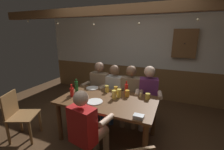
# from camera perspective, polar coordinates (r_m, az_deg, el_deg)

# --- Properties ---
(ground_plane) EXTENTS (7.12, 7.12, 0.00)m
(ground_plane) POSITION_cam_1_polar(r_m,az_deg,el_deg) (2.98, -2.91, -23.55)
(ground_plane) COLOR #4C331E
(back_wall_upper) EXTENTS (5.93, 0.12, 1.42)m
(back_wall_upper) POSITION_cam_1_polar(r_m,az_deg,el_deg) (4.52, 10.16, 11.95)
(back_wall_upper) COLOR silver
(back_wall_wainscot) EXTENTS (5.93, 0.12, 0.90)m
(back_wall_wainscot) POSITION_cam_1_polar(r_m,az_deg,el_deg) (4.74, 9.49, -2.21)
(back_wall_wainscot) COLOR brown
(back_wall_wainscot) RESTS_ON ground_plane
(ceiling_beam) EXTENTS (5.34, 0.14, 0.16)m
(ceiling_beam) POSITION_cam_1_polar(r_m,az_deg,el_deg) (2.82, 1.59, 22.97)
(ceiling_beam) COLOR brown
(dining_table) EXTENTS (1.67, 0.95, 0.76)m
(dining_table) POSITION_cam_1_polar(r_m,az_deg,el_deg) (2.74, -1.65, -10.98)
(dining_table) COLOR brown
(dining_table) RESTS_ON ground_plane
(person_0) EXTENTS (0.57, 0.52, 1.23)m
(person_0) POSITION_cam_1_polar(r_m,az_deg,el_deg) (3.55, -5.20, -4.20)
(person_0) COLOR #997F60
(person_0) RESTS_ON ground_plane
(person_1) EXTENTS (0.54, 0.55, 1.20)m
(person_1) POSITION_cam_1_polar(r_m,az_deg,el_deg) (3.39, 0.34, -5.44)
(person_1) COLOR silver
(person_1) RESTS_ON ground_plane
(person_2) EXTENTS (0.59, 0.56, 1.22)m
(person_2) POSITION_cam_1_polar(r_m,az_deg,el_deg) (3.27, 6.78, -6.16)
(person_2) COLOR #997F60
(person_2) RESTS_ON ground_plane
(person_3) EXTENTS (0.55, 0.56, 1.24)m
(person_3) POSITION_cam_1_polar(r_m,az_deg,el_deg) (3.20, 13.31, -6.80)
(person_3) COLOR #6B2D66
(person_3) RESTS_ON ground_plane
(person_4) EXTENTS (0.54, 0.57, 1.20)m
(person_4) POSITION_cam_1_polar(r_m,az_deg,el_deg) (2.22, -9.15, -18.41)
(person_4) COLOR #AD1919
(person_4) RESTS_ON ground_plane
(chair_empty_near_right) EXTENTS (0.58, 0.58, 0.88)m
(chair_empty_near_right) POSITION_cam_1_polar(r_m,az_deg,el_deg) (3.27, -31.44, -12.34)
(chair_empty_near_right) COLOR brown
(chair_empty_near_right) RESTS_ON ground_plane
(table_candle) EXTENTS (0.04, 0.04, 0.08)m
(table_candle) POSITION_cam_1_polar(r_m,az_deg,el_deg) (2.81, 10.60, -7.33)
(table_candle) COLOR #F9E08C
(table_candle) RESTS_ON dining_table
(condiment_caddy) EXTENTS (0.14, 0.10, 0.05)m
(condiment_caddy) POSITION_cam_1_polar(r_m,az_deg,el_deg) (2.17, 9.86, -15.01)
(condiment_caddy) COLOR #B2B7BC
(condiment_caddy) RESTS_ON dining_table
(plate_0) EXTENTS (0.27, 0.27, 0.01)m
(plate_0) POSITION_cam_1_polar(r_m,az_deg,el_deg) (2.61, -6.47, -9.83)
(plate_0) COLOR white
(plate_0) RESTS_ON dining_table
(plate_1) EXTENTS (0.25, 0.25, 0.01)m
(plate_1) POSITION_cam_1_polar(r_m,az_deg,el_deg) (3.21, -7.34, -4.84)
(plate_1) COLOR white
(plate_1) RESTS_ON dining_table
(bottle_0) EXTENTS (0.07, 0.07, 0.23)m
(bottle_0) POSITION_cam_1_polar(r_m,az_deg,el_deg) (2.86, -14.69, -6.06)
(bottle_0) COLOR red
(bottle_0) RESTS_ON dining_table
(bottle_1) EXTENTS (0.07, 0.07, 0.24)m
(bottle_1) POSITION_cam_1_polar(r_m,az_deg,el_deg) (2.92, 5.34, -5.03)
(bottle_1) COLOR red
(bottle_1) RESTS_ON dining_table
(bottle_2) EXTENTS (0.06, 0.06, 0.26)m
(bottle_2) POSITION_cam_1_polar(r_m,az_deg,el_deg) (3.04, -13.09, -4.21)
(bottle_2) COLOR #195923
(bottle_2) RESTS_ON dining_table
(pint_glass_0) EXTENTS (0.08, 0.08, 0.14)m
(pint_glass_0) POSITION_cam_1_polar(r_m,az_deg,el_deg) (2.90, 1.43, -5.63)
(pint_glass_0) COLOR gold
(pint_glass_0) RESTS_ON dining_table
(pint_glass_1) EXTENTS (0.08, 0.08, 0.16)m
(pint_glass_1) POSITION_cam_1_polar(r_m,az_deg,el_deg) (2.68, 0.77, -7.30)
(pint_glass_1) COLOR #E5C64C
(pint_glass_1) RESTS_ON dining_table
(pint_glass_2) EXTENTS (0.08, 0.08, 0.10)m
(pint_glass_2) POSITION_cam_1_polar(r_m,az_deg,el_deg) (2.75, 13.12, -7.72)
(pint_glass_2) COLOR #E5C64C
(pint_glass_2) RESTS_ON dining_table
(pint_glass_3) EXTENTS (0.08, 0.08, 0.13)m
(pint_glass_3) POSITION_cam_1_polar(r_m,az_deg,el_deg) (2.97, -1.91, -5.20)
(pint_glass_3) COLOR #E5C64C
(pint_glass_3) RESTS_ON dining_table
(pint_glass_4) EXTENTS (0.08, 0.08, 0.15)m
(pint_glass_4) POSITION_cam_1_polar(r_m,az_deg,el_deg) (2.75, 2.65, -6.78)
(pint_glass_4) COLOR #E5C64C
(pint_glass_4) RESTS_ON dining_table
(pint_glass_5) EXTENTS (0.08, 0.08, 0.12)m
(pint_glass_5) POSITION_cam_1_polar(r_m,az_deg,el_deg) (2.79, 5.68, -6.84)
(pint_glass_5) COLOR gold
(pint_glass_5) RESTS_ON dining_table
(wall_dart_cabinet) EXTENTS (0.56, 0.15, 0.70)m
(wall_dart_cabinet) POSITION_cam_1_polar(r_m,az_deg,el_deg) (4.27, 25.36, 10.56)
(wall_dart_cabinet) COLOR brown
(string_lights) EXTENTS (4.19, 0.04, 0.14)m
(string_lights) POSITION_cam_1_polar(r_m,az_deg,el_deg) (2.76, 1.15, 19.40)
(string_lights) COLOR #F9EAB2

